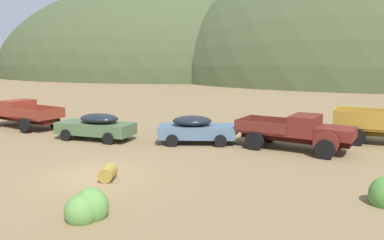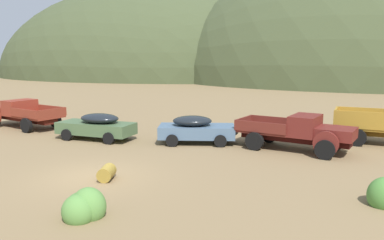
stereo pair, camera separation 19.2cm
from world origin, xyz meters
name	(u,v)px [view 1 (the left image)]	position (x,y,z in m)	size (l,w,h in m)	color
ground_plane	(93,176)	(0.00, 0.00, 0.00)	(300.00, 300.00, 0.00)	olive
hill_far_right	(151,77)	(-29.11, 78.82, 0.00)	(84.08, 54.24, 45.36)	#424C2D
hill_far_left	(363,80)	(20.56, 75.75, 0.00)	(84.05, 66.66, 52.76)	#424C2D
truck_rust_red	(19,113)	(-10.77, 8.69, 1.01)	(6.35, 3.78, 1.89)	#42140D
car_weathered_green	(93,126)	(-3.70, 6.46, 0.82)	(4.97, 2.21, 1.57)	#47603D
car_chalk_blue	(199,129)	(2.56, 7.19, 0.82)	(4.77, 2.84, 1.57)	slate
truck_oxblood	(303,132)	(8.24, 6.89, 0.99)	(6.22, 3.67, 1.89)	black
oil_drum_tipped	(108,173)	(0.82, -0.25, 0.29)	(0.76, 1.00, 0.57)	olive
bush_between_trucks	(86,208)	(1.93, -3.68, 0.29)	(1.35, 1.33, 1.18)	#5B8E42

